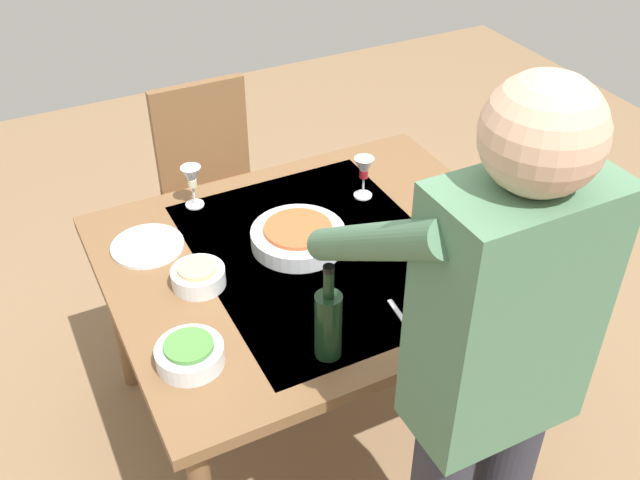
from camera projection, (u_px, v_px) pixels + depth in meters
ground_plane at (320, 413)px, 2.76m from camera, size 6.00×6.00×0.00m
dining_table at (320, 271)px, 2.35m from camera, size 1.31×1.09×0.76m
chair_near at (212, 178)px, 3.10m from camera, size 0.40×0.40×0.91m
person_server at (486, 381)px, 1.61m from camera, size 0.42×0.61×1.69m
wine_bottle at (328, 323)px, 1.89m from camera, size 0.07×0.07×0.30m
wine_glass_left at (364, 170)px, 2.51m from camera, size 0.07×0.07×0.15m
wine_glass_right at (192, 179)px, 2.46m from camera, size 0.07×0.07×0.15m
water_cup_near_left at (503, 272)px, 2.16m from camera, size 0.08×0.08×0.09m
water_cup_near_right at (515, 239)px, 2.28m from camera, size 0.07×0.07×0.10m
water_cup_far_left at (447, 203)px, 2.46m from camera, size 0.08×0.08×0.09m
serving_bowl_pasta at (298, 236)px, 2.32m from camera, size 0.30×0.30×0.07m
side_bowl_salad at (190, 354)px, 1.91m from camera, size 0.18×0.18×0.07m
side_bowl_bread at (198, 276)px, 2.16m from camera, size 0.16×0.16×0.07m
dinner_plate_near at (148, 246)px, 2.33m from camera, size 0.23×0.23×0.01m
table_knife at (405, 322)px, 2.05m from camera, size 0.03×0.20×0.00m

